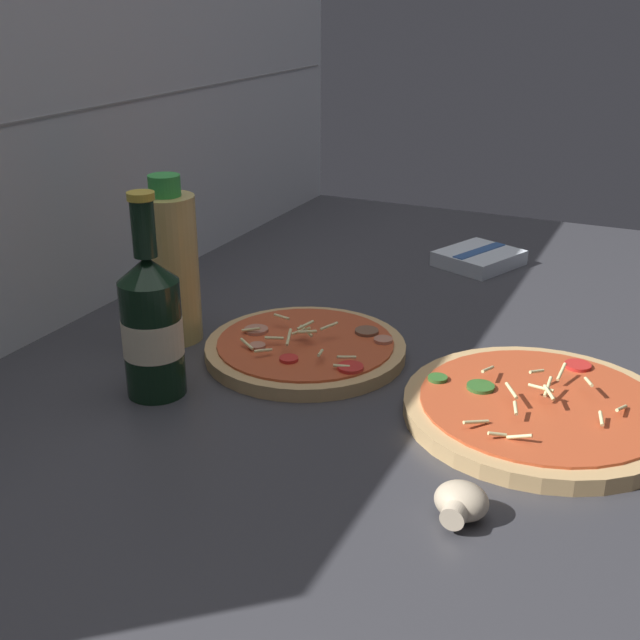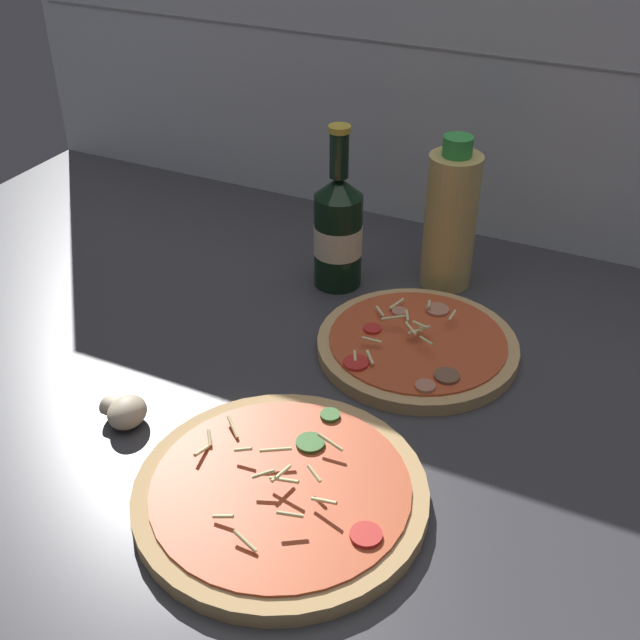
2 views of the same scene
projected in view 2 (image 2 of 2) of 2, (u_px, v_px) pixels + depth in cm
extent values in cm
cube|color=#38383D|center=(354.00, 405.00, 92.81)|extent=(160.00, 90.00, 2.50)
cube|color=silver|center=(491.00, 54.00, 110.98)|extent=(160.00, 1.00, 60.00)
cube|color=gray|center=(490.00, 55.00, 110.56)|extent=(156.80, 0.16, 0.30)
cylinder|color=tan|center=(284.00, 495.00, 78.03)|extent=(28.90, 28.90, 1.75)
cylinder|color=#C14C28|center=(284.00, 488.00, 77.47)|extent=(25.43, 25.43, 0.30)
cylinder|color=#336628|center=(310.00, 443.00, 82.29)|extent=(3.01, 3.01, 0.40)
cylinder|color=red|center=(366.00, 535.00, 72.16)|extent=(3.00, 3.00, 0.40)
cylinder|color=#336628|center=(331.00, 415.00, 85.88)|extent=(2.17, 2.17, 0.40)
cylinder|color=beige|center=(331.00, 442.00, 80.76)|extent=(3.04, 0.82, 1.01)
cylinder|color=beige|center=(284.00, 480.00, 76.18)|extent=(3.15, 0.36, 1.12)
cylinder|color=beige|center=(314.00, 474.00, 76.36)|extent=(2.03, 1.42, 0.73)
cylinder|color=beige|center=(202.00, 451.00, 80.83)|extent=(0.38, 2.45, 1.13)
cylinder|color=beige|center=(223.00, 516.00, 73.36)|extent=(2.06, 0.87, 0.77)
cylinder|color=beige|center=(276.00, 450.00, 79.53)|extent=(2.95, 1.98, 0.38)
cylinder|color=beige|center=(282.00, 474.00, 76.79)|extent=(0.92, 2.76, 0.46)
cylinder|color=beige|center=(210.00, 438.00, 82.53)|extent=(1.50, 1.79, 0.83)
cylinder|color=beige|center=(245.00, 541.00, 71.05)|extent=(2.81, 1.06, 1.04)
cylinder|color=beige|center=(290.00, 514.00, 72.33)|extent=(2.47, 1.28, 0.73)
cylinder|color=beige|center=(324.00, 501.00, 74.14)|extent=(2.80, 0.63, 1.16)
cylinder|color=beige|center=(233.00, 427.00, 83.84)|extent=(2.52, 2.24, 0.91)
cylinder|color=beige|center=(243.00, 450.00, 79.95)|extent=(1.89, 0.95, 0.77)
cylinder|color=beige|center=(263.00, 474.00, 76.37)|extent=(2.04, 1.65, 0.85)
cylinder|color=tan|center=(417.00, 346.00, 98.95)|extent=(24.80, 24.80, 1.63)
cylinder|color=#C14C28|center=(418.00, 340.00, 98.41)|extent=(21.82, 21.82, 0.30)
cylinder|color=red|center=(356.00, 363.00, 93.90)|extent=(3.03, 3.03, 0.40)
cylinder|color=red|center=(372.00, 329.00, 99.80)|extent=(2.22, 2.22, 0.40)
cylinder|color=#B7755B|center=(425.00, 386.00, 90.25)|extent=(2.32, 2.32, 0.40)
cylinder|color=brown|center=(447.00, 376.00, 91.79)|extent=(2.98, 2.98, 0.40)
cylinder|color=#B7755B|center=(437.00, 310.00, 103.43)|extent=(3.05, 3.05, 0.40)
cylinder|color=#B7755B|center=(399.00, 312.00, 103.06)|extent=(2.00, 2.00, 0.40)
cylinder|color=beige|center=(426.00, 341.00, 94.94)|extent=(2.19, 1.75, 0.77)
cylinder|color=beige|center=(421.00, 325.00, 97.18)|extent=(2.48, 1.41, 0.73)
cylinder|color=beige|center=(407.00, 316.00, 100.99)|extent=(1.33, 2.23, 0.46)
cylinder|color=beige|center=(374.00, 358.00, 93.76)|extent=(1.78, 2.01, 0.67)
cylinder|color=beige|center=(390.00, 317.00, 99.11)|extent=(3.01, 1.30, 1.07)
cylinder|color=beige|center=(411.00, 328.00, 97.19)|extent=(2.14, 1.87, 0.67)
cylinder|color=beige|center=(421.00, 328.00, 98.06)|extent=(1.31, 2.30, 1.16)
cylinder|color=beige|center=(452.00, 315.00, 100.07)|extent=(0.48, 2.25, 0.54)
cylinder|color=beige|center=(355.00, 356.00, 94.65)|extent=(1.16, 1.88, 0.51)
cylinder|color=beige|center=(372.00, 340.00, 96.24)|extent=(2.47, 0.98, 0.77)
cylinder|color=beige|center=(380.00, 312.00, 102.02)|extent=(1.85, 1.76, 0.49)
cylinder|color=beige|center=(429.00, 304.00, 103.65)|extent=(0.95, 2.39, 0.81)
cylinder|color=beige|center=(419.00, 330.00, 97.49)|extent=(2.25, 2.67, 0.47)
cylinder|color=beige|center=(397.00, 304.00, 103.86)|extent=(1.43, 2.41, 0.86)
cylinder|color=black|center=(338.00, 241.00, 109.57)|extent=(6.62, 6.62, 13.30)
cone|color=black|center=(339.00, 187.00, 105.12)|extent=(6.62, 6.62, 2.74)
cylinder|color=black|center=(339.00, 155.00, 102.67)|extent=(2.52, 2.52, 6.10)
cylinder|color=gold|center=(340.00, 129.00, 100.76)|extent=(2.89, 2.89, 0.80)
cylinder|color=beige|center=(338.00, 239.00, 109.43)|extent=(6.69, 6.69, 4.26)
cylinder|color=#D6B766|center=(450.00, 222.00, 108.29)|extent=(7.13, 7.13, 18.84)
cylinder|color=green|center=(458.00, 146.00, 102.36)|extent=(3.92, 3.92, 2.57)
cylinder|color=beige|center=(113.00, 407.00, 87.90)|extent=(2.13, 2.13, 2.13)
ellipsoid|color=#C6B293|center=(127.00, 412.00, 87.21)|extent=(4.03, 4.74, 3.32)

